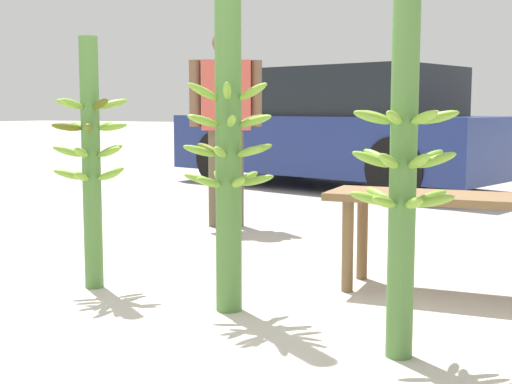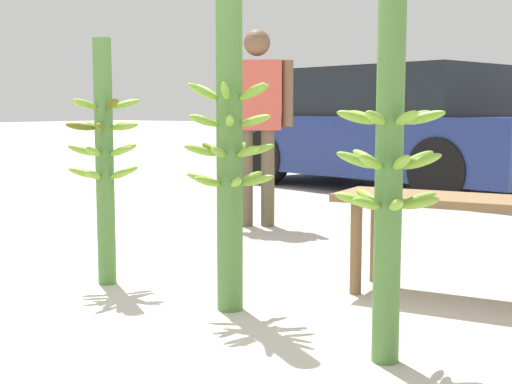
# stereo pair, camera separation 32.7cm
# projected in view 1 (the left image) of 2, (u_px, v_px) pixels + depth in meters

# --- Properties ---
(ground_plane) EXTENTS (80.00, 80.00, 0.00)m
(ground_plane) POSITION_uv_depth(u_px,v_px,m) (189.00, 328.00, 3.10)
(ground_plane) COLOR #B2AA9E
(banana_stalk_left) EXTENTS (0.40, 0.40, 1.32)m
(banana_stalk_left) POSITION_uv_depth(u_px,v_px,m) (91.00, 158.00, 3.74)
(banana_stalk_left) COLOR #4C7A38
(banana_stalk_left) RESTS_ON ground_plane
(banana_stalk_center) EXTENTS (0.44, 0.43, 1.68)m
(banana_stalk_center) POSITION_uv_depth(u_px,v_px,m) (228.00, 133.00, 3.29)
(banana_stalk_center) COLOR #4C7A38
(banana_stalk_center) RESTS_ON ground_plane
(banana_stalk_right) EXTENTS (0.40, 0.40, 1.42)m
(banana_stalk_right) POSITION_uv_depth(u_px,v_px,m) (403.00, 170.00, 2.67)
(banana_stalk_right) COLOR #4C7A38
(banana_stalk_right) RESTS_ON ground_plane
(vendor_person) EXTENTS (0.54, 0.39, 1.58)m
(vendor_person) POSITION_uv_depth(u_px,v_px,m) (226.00, 109.00, 5.69)
(vendor_person) COLOR brown
(vendor_person) RESTS_ON ground_plane
(market_bench) EXTENTS (1.45, 0.54, 0.52)m
(market_bench) POSITION_uv_depth(u_px,v_px,m) (468.00, 210.00, 3.60)
(market_bench) COLOR brown
(market_bench) RESTS_ON ground_plane
(parked_car) EXTENTS (4.40, 2.69, 1.43)m
(parked_car) POSITION_uv_depth(u_px,v_px,m) (344.00, 130.00, 8.63)
(parked_car) COLOR navy
(parked_car) RESTS_ON ground_plane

